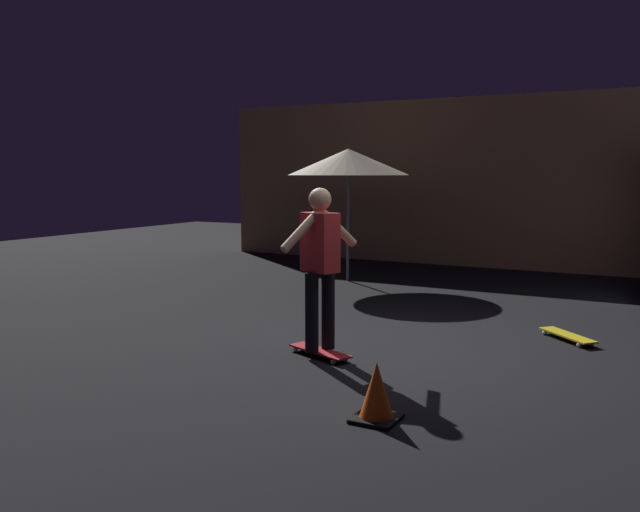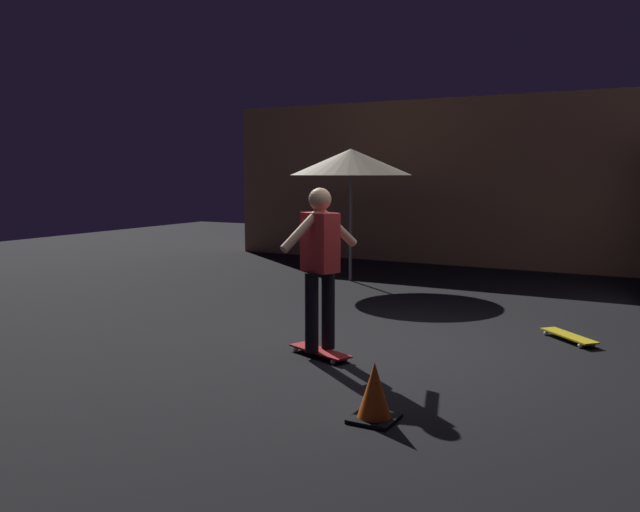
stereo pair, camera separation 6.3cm
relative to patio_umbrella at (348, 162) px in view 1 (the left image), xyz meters
name	(u,v)px [view 1 (the left image)]	position (x,y,z in m)	size (l,w,h in m)	color
ground_plane	(405,350)	(2.56, -3.89, -2.07)	(28.00, 28.00, 0.00)	black
low_building	(522,182)	(1.95, 4.99, -0.38)	(12.27, 4.49, 3.39)	#AD7F56
patio_umbrella	(348,162)	(0.00, 0.00, 0.00)	(2.10, 2.10, 2.30)	slate
skateboard_ridden	(320,351)	(1.87, -4.54, -2.02)	(0.80, 0.47, 0.07)	#AD1E23
skateboard_spare	(567,336)	(4.03, -2.62, -2.02)	(0.70, 0.69, 0.07)	gold
skater	(320,257)	(1.87, -4.54, -1.04)	(0.44, 0.95, 1.67)	black
traffic_cone	(377,394)	(3.09, -5.90, -1.86)	(0.34, 0.34, 0.46)	black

